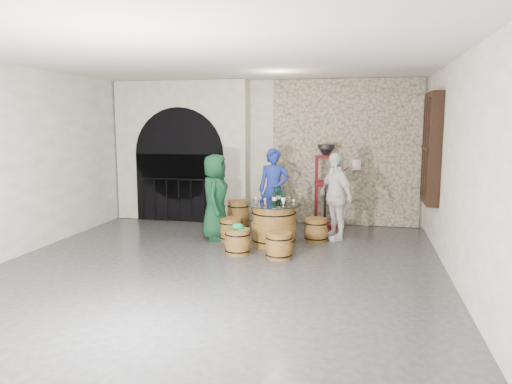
% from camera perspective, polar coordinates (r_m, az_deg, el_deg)
% --- Properties ---
extents(ground, '(8.00, 8.00, 0.00)m').
position_cam_1_polar(ground, '(7.55, -5.06, -9.32)').
color(ground, '#2C2C2F').
rests_on(ground, ground).
extents(wall_back, '(8.00, 0.00, 8.00)m').
position_cam_1_polar(wall_back, '(11.09, 1.11, 4.78)').
color(wall_back, silver).
rests_on(wall_back, ground).
extents(wall_front, '(8.00, 0.00, 8.00)m').
position_cam_1_polar(wall_front, '(3.66, -24.69, -3.12)').
color(wall_front, silver).
rests_on(wall_front, ground).
extents(wall_left, '(0.00, 8.00, 8.00)m').
position_cam_1_polar(wall_left, '(8.94, -27.15, 3.03)').
color(wall_left, silver).
rests_on(wall_left, ground).
extents(wall_right, '(0.00, 8.00, 8.00)m').
position_cam_1_polar(wall_right, '(7.00, 23.22, 2.07)').
color(wall_right, silver).
rests_on(wall_right, ground).
extents(ceiling, '(8.00, 8.00, 0.00)m').
position_cam_1_polar(ceiling, '(7.25, -5.39, 15.56)').
color(ceiling, beige).
rests_on(ceiling, wall_back).
extents(stone_facing_panel, '(3.20, 0.12, 3.18)m').
position_cam_1_polar(stone_facing_panel, '(10.82, 10.46, 4.55)').
color(stone_facing_panel, '#B0A48C').
rests_on(stone_facing_panel, ground).
extents(arched_opening, '(3.10, 0.60, 3.19)m').
position_cam_1_polar(arched_opening, '(11.37, -8.61, 4.68)').
color(arched_opening, silver).
rests_on(arched_opening, ground).
extents(shuttered_window, '(0.23, 1.10, 2.00)m').
position_cam_1_polar(shuttered_window, '(9.34, 19.89, 4.86)').
color(shuttered_window, black).
rests_on(shuttered_window, wall_right).
extents(barrel_table, '(1.01, 1.01, 0.78)m').
position_cam_1_polar(barrel_table, '(9.00, 2.10, -3.87)').
color(barrel_table, brown).
rests_on(barrel_table, ground).
extents(barrel_stool_left, '(0.46, 0.46, 0.44)m').
position_cam_1_polar(barrel_stool_left, '(9.38, -2.95, -4.41)').
color(barrel_stool_left, brown).
rests_on(barrel_stool_left, ground).
extents(barrel_stool_far, '(0.46, 0.46, 0.44)m').
position_cam_1_polar(barrel_stool_far, '(9.89, 2.09, -3.74)').
color(barrel_stool_far, brown).
rests_on(barrel_stool_far, ground).
extents(barrel_stool_right, '(0.46, 0.46, 0.44)m').
position_cam_1_polar(barrel_stool_right, '(9.40, 7.08, -4.43)').
color(barrel_stool_right, brown).
rests_on(barrel_stool_right, ground).
extents(barrel_stool_near_right, '(0.46, 0.46, 0.44)m').
position_cam_1_polar(barrel_stool_near_right, '(8.18, 2.73, -6.31)').
color(barrel_stool_near_right, brown).
rests_on(barrel_stool_near_right, ground).
extents(barrel_stool_near_left, '(0.46, 0.46, 0.44)m').
position_cam_1_polar(barrel_stool_near_left, '(8.45, -2.17, -5.83)').
color(barrel_stool_near_left, brown).
rests_on(barrel_stool_near_left, ground).
extents(green_cap, '(0.25, 0.20, 0.11)m').
position_cam_1_polar(green_cap, '(8.38, -2.16, -4.07)').
color(green_cap, '#0D9349').
rests_on(green_cap, barrel_stool_near_left).
extents(person_green, '(0.64, 0.88, 1.66)m').
position_cam_1_polar(person_green, '(9.42, -4.82, -0.59)').
color(person_green, '#0F3820').
rests_on(person_green, ground).
extents(person_blue, '(0.68, 0.49, 1.74)m').
position_cam_1_polar(person_blue, '(10.03, 2.11, 0.20)').
color(person_blue, navy).
rests_on(person_blue, ground).
extents(person_white, '(0.93, 1.04, 1.70)m').
position_cam_1_polar(person_white, '(9.48, 9.31, -0.50)').
color(person_white, white).
rests_on(person_white, ground).
extents(wine_bottle_left, '(0.08, 0.08, 0.32)m').
position_cam_1_polar(wine_bottle_left, '(8.89, 2.20, -0.60)').
color(wine_bottle_left, black).
rests_on(wine_bottle_left, barrel_table).
extents(wine_bottle_center, '(0.08, 0.08, 0.32)m').
position_cam_1_polar(wine_bottle_center, '(8.85, 3.24, -0.64)').
color(wine_bottle_center, black).
rests_on(wine_bottle_center, barrel_table).
extents(wine_bottle_right, '(0.08, 0.08, 0.32)m').
position_cam_1_polar(wine_bottle_right, '(9.06, 2.67, -0.43)').
color(wine_bottle_right, black).
rests_on(wine_bottle_right, barrel_table).
extents(tasting_glass_a, '(0.05, 0.05, 0.10)m').
position_cam_1_polar(tasting_glass_a, '(8.94, 1.06, -1.07)').
color(tasting_glass_a, '#AC5B21').
rests_on(tasting_glass_a, barrel_table).
extents(tasting_glass_b, '(0.05, 0.05, 0.10)m').
position_cam_1_polar(tasting_glass_b, '(8.87, 4.47, -1.17)').
color(tasting_glass_b, '#AC5B21').
rests_on(tasting_glass_b, barrel_table).
extents(tasting_glass_c, '(0.05, 0.05, 0.10)m').
position_cam_1_polar(tasting_glass_c, '(9.10, 2.06, -0.91)').
color(tasting_glass_c, '#AC5B21').
rests_on(tasting_glass_c, barrel_table).
extents(tasting_glass_d, '(0.05, 0.05, 0.10)m').
position_cam_1_polar(tasting_glass_d, '(9.18, 3.92, -0.85)').
color(tasting_glass_d, '#AC5B21').
rests_on(tasting_glass_d, barrel_table).
extents(tasting_glass_e, '(0.05, 0.05, 0.10)m').
position_cam_1_polar(tasting_glass_e, '(8.63, 3.24, -1.42)').
color(tasting_glass_e, '#AC5B21').
rests_on(tasting_glass_e, barrel_table).
extents(tasting_glass_f, '(0.05, 0.05, 0.10)m').
position_cam_1_polar(tasting_glass_f, '(9.09, -0.03, -0.92)').
color(tasting_glass_f, '#AC5B21').
rests_on(tasting_glass_f, barrel_table).
extents(side_barrel, '(0.48, 0.48, 0.64)m').
position_cam_1_polar(side_barrel, '(10.26, -2.08, -2.74)').
color(side_barrel, brown).
rests_on(side_barrel, ground).
extents(corking_press, '(0.77, 0.47, 1.80)m').
position_cam_1_polar(corking_press, '(10.43, 8.18, 1.42)').
color(corking_press, '#530D11').
rests_on(corking_press, ground).
extents(control_box, '(0.18, 0.10, 0.22)m').
position_cam_1_polar(control_box, '(10.75, 11.74, 3.16)').
color(control_box, silver).
rests_on(control_box, wall_back).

